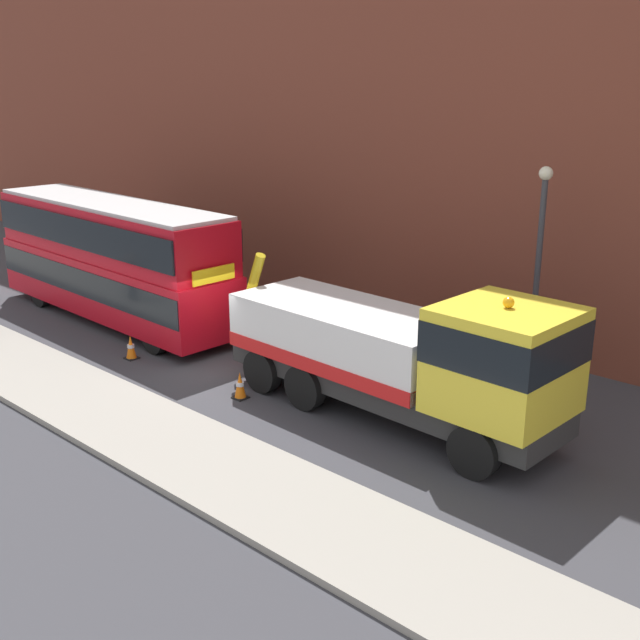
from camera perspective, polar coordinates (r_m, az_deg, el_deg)
name	(u,v)px	position (r m, az deg, el deg)	size (l,w,h in m)	color
ground_plane	(228,367)	(22.66, -6.72, -3.44)	(120.00, 120.00, 0.00)	#38383D
near_kerb	(100,408)	(20.39, -15.75, -6.24)	(60.00, 2.80, 0.15)	gray
building_facade	(389,74)	(26.40, 5.10, 17.46)	(60.00, 1.50, 16.00)	brown
recovery_tow_truck	(403,353)	(18.58, 6.05, -2.40)	(10.18, 2.88, 3.67)	#2D2D2D
double_decker_bus	(112,256)	(27.26, -14.95, 4.56)	(11.10, 2.85, 4.06)	#B70C19
traffic_cone_near_bus	(131,348)	(23.73, -13.65, -1.99)	(0.36, 0.36, 0.72)	orange
traffic_cone_midway	(240,386)	(20.39, -5.86, -4.81)	(0.36, 0.36, 0.72)	orange
street_lamp	(539,257)	(21.36, 15.68, 4.46)	(0.36, 0.36, 5.83)	#38383D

